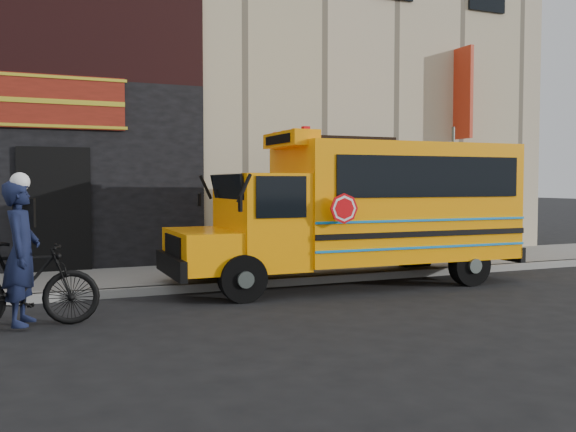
{
  "coord_description": "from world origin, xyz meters",
  "views": [
    {
      "loc": [
        -3.95,
        -8.72,
        1.99
      ],
      "look_at": [
        0.56,
        1.85,
        1.39
      ],
      "focal_mm": 40.0,
      "sensor_mm": 36.0,
      "label": 1
    }
  ],
  "objects_px": {
    "sign_pole": "(453,193)",
    "cyclist": "(22,257)",
    "bicycle": "(24,284)",
    "school_bus": "(365,207)"
  },
  "relations": [
    {
      "from": "sign_pole",
      "to": "cyclist",
      "type": "bearing_deg",
      "value": -167.33
    },
    {
      "from": "bicycle",
      "to": "cyclist",
      "type": "bearing_deg",
      "value": 137.33
    },
    {
      "from": "sign_pole",
      "to": "bicycle",
      "type": "relative_size",
      "value": 1.6
    },
    {
      "from": "school_bus",
      "to": "cyclist",
      "type": "relative_size",
      "value": 3.52
    },
    {
      "from": "bicycle",
      "to": "cyclist",
      "type": "height_order",
      "value": "cyclist"
    },
    {
      "from": "sign_pole",
      "to": "cyclist",
      "type": "relative_size",
      "value": 1.62
    },
    {
      "from": "sign_pole",
      "to": "bicycle",
      "type": "height_order",
      "value": "sign_pole"
    },
    {
      "from": "cyclist",
      "to": "bicycle",
      "type": "bearing_deg",
      "value": -33.57
    },
    {
      "from": "sign_pole",
      "to": "bicycle",
      "type": "bearing_deg",
      "value": -167.43
    },
    {
      "from": "bicycle",
      "to": "cyclist",
      "type": "relative_size",
      "value": 1.01
    }
  ]
}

